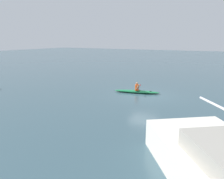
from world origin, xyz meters
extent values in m
plane|color=#334C56|center=(0.00, 0.00, 0.00)|extent=(160.00, 160.00, 0.00)
ellipsoid|color=#19723F|center=(0.86, -0.30, 0.12)|extent=(4.28, 1.71, 0.24)
torus|color=black|center=(0.72, -0.33, 0.22)|extent=(0.75, 0.75, 0.04)
cylinder|color=black|center=(-0.38, -0.61, 0.23)|extent=(0.18, 0.18, 0.02)
cylinder|color=#E04C14|center=(0.85, -0.30, 0.51)|extent=(0.34, 0.34, 0.54)
sphere|color=#936B4C|center=(0.85, -0.30, 0.89)|extent=(0.21, 0.21, 0.21)
cylinder|color=black|center=(0.66, -0.35, 0.55)|extent=(0.50, 1.86, 0.03)
ellipsoid|color=red|center=(0.89, -1.28, 0.55)|extent=(0.14, 0.40, 0.17)
ellipsoid|color=red|center=(0.43, 0.58, 0.55)|extent=(0.14, 0.40, 0.17)
cylinder|color=#936B4C|center=(0.84, -0.58, 0.59)|extent=(0.24, 0.26, 0.34)
cylinder|color=#936B4C|center=(0.71, -0.06, 0.59)|extent=(0.18, 0.30, 0.34)
camera|label=1|loc=(-6.49, 17.80, 4.93)|focal=34.29mm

